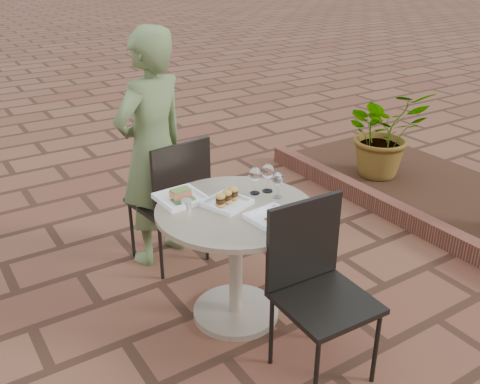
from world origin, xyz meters
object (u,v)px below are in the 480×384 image
chair_near (315,276)px  plate_sliders (227,200)px  chair_far (174,193)px  cafe_table (236,246)px  plate_salmon (181,197)px  diner (153,150)px  plate_tuna (272,218)px

chair_near → plate_sliders: bearing=104.7°
chair_far → chair_near: size_ratio=1.00×
cafe_table → plate_salmon: bearing=130.0°
plate_salmon → plate_sliders: plate_sliders is taller
diner → plate_salmon: diner is taller
plate_salmon → plate_sliders: (0.19, -0.20, 0.01)m
cafe_table → chair_far: 0.72m
cafe_table → chair_near: chair_near is taller
chair_near → plate_tuna: (-0.03, 0.33, 0.19)m
cafe_table → diner: size_ratio=0.55×
cafe_table → chair_near: size_ratio=0.97×
cafe_table → plate_salmon: plate_salmon is taller
cafe_table → plate_tuna: (0.09, -0.23, 0.26)m
plate_salmon → chair_near: bearing=-68.0°
diner → plate_salmon: size_ratio=6.22×
cafe_table → plate_tuna: 0.36m
chair_far → plate_sliders: (0.02, -0.66, 0.21)m
plate_sliders → chair_near: bearing=-77.4°
plate_tuna → cafe_table: bearing=110.9°
cafe_table → plate_salmon: 0.42m
cafe_table → plate_tuna: plate_tuna is taller
chair_far → chair_near: bearing=89.5°
cafe_table → plate_tuna: size_ratio=3.59×
chair_near → plate_sliders: size_ratio=3.28×
diner → plate_sliders: 0.84m
chair_far → diner: (-0.06, 0.18, 0.26)m
plate_tuna → chair_far: bearing=97.5°
chair_far → plate_salmon: bearing=61.8°
diner → chair_near: bearing=79.0°
diner → plate_salmon: bearing=60.2°
chair_near → plate_tuna: bearing=97.3°
chair_near → chair_far: bearing=99.0°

